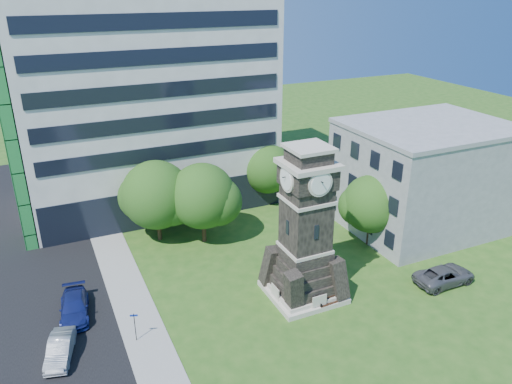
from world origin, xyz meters
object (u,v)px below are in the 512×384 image
car_street_mid (60,349)px  park_bench (329,302)px  clock_tower (305,235)px  street_sign (135,324)px  car_street_north (74,307)px  car_east_lot (444,275)px

car_street_mid → park_bench: 19.07m
car_street_mid → clock_tower: bearing=13.5°
park_bench → street_sign: street_sign is taller
car_street_mid → street_sign: street_sign is taller
park_bench → street_sign: bearing=167.0°
car_street_mid → street_sign: 4.91m
car_street_north → car_east_lot: 29.02m
car_street_north → car_east_lot: size_ratio=0.94×
clock_tower → car_east_lot: size_ratio=2.34×
car_street_north → car_street_mid: bearing=-100.8°
car_street_mid → car_street_north: size_ratio=0.83×
car_street_north → car_east_lot: car_east_lot is taller
street_sign → car_east_lot: bearing=12.0°
car_street_north → clock_tower: bearing=-8.9°
car_east_lot → park_bench: (-10.34, 1.10, -0.26)m
park_bench → clock_tower: bearing=106.7°
clock_tower → park_bench: 5.45m
car_street_north → street_sign: bearing=-47.0°
car_street_mid → car_street_north: car_street_north is taller
clock_tower → car_street_mid: clock_tower is taller
car_street_mid → car_east_lot: car_east_lot is taller
car_street_north → street_sign: (3.48, -4.73, 0.68)m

